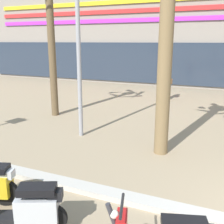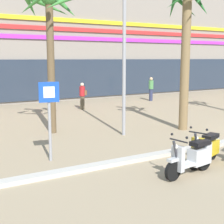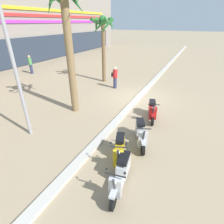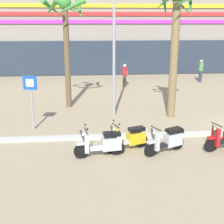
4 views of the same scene
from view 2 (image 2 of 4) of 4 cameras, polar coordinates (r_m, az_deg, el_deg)
name	(u,v)px [view 2 (image 2 of 4)]	position (r m, az deg, el deg)	size (l,w,h in m)	color
mall_facade_backdrop	(90,27)	(31.09, -3.78, 14.65)	(48.24, 11.19, 11.94)	gray
scooter_silver_gap_after_mid	(193,157)	(9.08, 13.96, -7.67)	(1.81, 0.62, 1.17)	black
scooter_yellow_mid_front	(206,148)	(10.09, 16.12, -6.12)	(1.68, 0.81, 1.17)	black
crossing_sign	(49,112)	(9.86, -10.87, 0.00)	(0.60, 0.16, 2.40)	#939399
palm_tree_near_sign	(50,24)	(13.67, -10.86, 14.78)	(2.35, 2.38, 5.79)	brown
palm_tree_mid_walkway	(187,23)	(14.41, 12.95, 14.84)	(2.14, 2.06, 6.25)	olive
pedestrian_strolling_near_curb	(151,88)	(24.06, 6.83, 4.12)	(0.34, 0.34, 1.72)	#2D3351
pedestrian_by_palm_tree	(82,95)	(19.88, -5.18, 2.91)	(0.44, 0.40, 1.62)	brown
street_lamp	(124,28)	(12.99, 2.16, 14.40)	(0.36, 0.36, 6.96)	#939399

